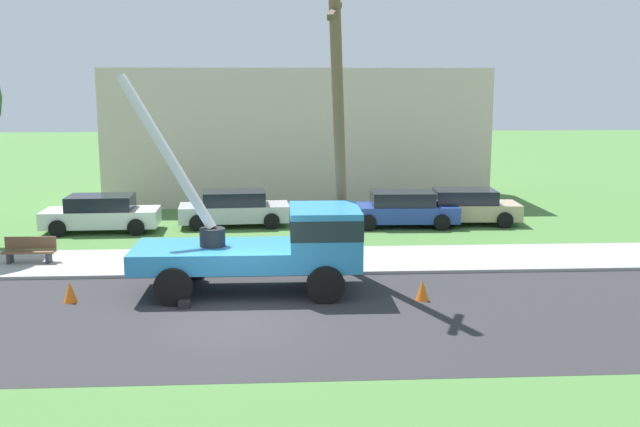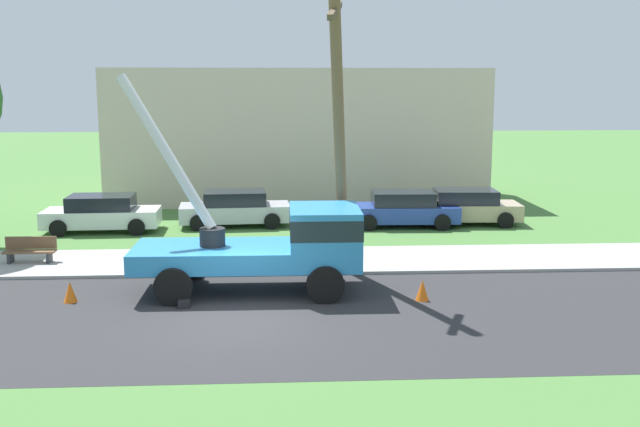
{
  "view_description": "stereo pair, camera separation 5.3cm",
  "coord_description": "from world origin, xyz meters",
  "px_view_note": "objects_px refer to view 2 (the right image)",
  "views": [
    {
      "loc": [
        0.95,
        -17.47,
        5.7
      ],
      "look_at": [
        2.16,
        3.13,
        2.05
      ],
      "focal_mm": 41.37,
      "sensor_mm": 36.0,
      "label": 1
    },
    {
      "loc": [
        1.0,
        -17.47,
        5.7
      ],
      "look_at": [
        2.16,
        3.13,
        2.05
      ],
      "focal_mm": 41.37,
      "sensor_mm": 36.0,
      "label": 2
    }
  ],
  "objects_px": {
    "traffic_cone_curbside": "(324,271)",
    "parked_sedan_silver": "(235,208)",
    "traffic_cone_ahead": "(422,290)",
    "park_bench": "(30,251)",
    "parked_sedan_white": "(102,213)",
    "leaning_utility_pole": "(339,127)",
    "parked_sedan_blue": "(403,209)",
    "parked_sedan_tan": "(465,207)",
    "traffic_cone_behind": "(70,292)",
    "utility_truck": "(278,241)"
  },
  "relations": [
    {
      "from": "utility_truck",
      "to": "traffic_cone_curbside",
      "type": "height_order",
      "value": "utility_truck"
    },
    {
      "from": "parked_sedan_white",
      "to": "leaning_utility_pole",
      "type": "bearing_deg",
      "value": -41.67
    },
    {
      "from": "utility_truck",
      "to": "parked_sedan_silver",
      "type": "relative_size",
      "value": 1.5
    },
    {
      "from": "traffic_cone_curbside",
      "to": "parked_sedan_blue",
      "type": "relative_size",
      "value": 0.13
    },
    {
      "from": "traffic_cone_ahead",
      "to": "parked_sedan_white",
      "type": "height_order",
      "value": "parked_sedan_white"
    },
    {
      "from": "traffic_cone_behind",
      "to": "parked_sedan_tan",
      "type": "height_order",
      "value": "parked_sedan_tan"
    },
    {
      "from": "traffic_cone_curbside",
      "to": "parked_sedan_silver",
      "type": "distance_m",
      "value": 9.11
    },
    {
      "from": "parked_sedan_white",
      "to": "parked_sedan_silver",
      "type": "distance_m",
      "value": 5.19
    },
    {
      "from": "leaning_utility_pole",
      "to": "parked_sedan_white",
      "type": "bearing_deg",
      "value": 138.33
    },
    {
      "from": "leaning_utility_pole",
      "to": "traffic_cone_curbside",
      "type": "height_order",
      "value": "leaning_utility_pole"
    },
    {
      "from": "leaning_utility_pole",
      "to": "parked_sedan_silver",
      "type": "relative_size",
      "value": 1.94
    },
    {
      "from": "parked_sedan_tan",
      "to": "traffic_cone_behind",
      "type": "bearing_deg",
      "value": -141.93
    },
    {
      "from": "leaning_utility_pole",
      "to": "parked_sedan_blue",
      "type": "xyz_separation_m",
      "value": [
        3.26,
        8.05,
        -3.76
      ]
    },
    {
      "from": "leaning_utility_pole",
      "to": "park_bench",
      "type": "relative_size",
      "value": 5.46
    },
    {
      "from": "traffic_cone_behind",
      "to": "parked_sedan_silver",
      "type": "xyz_separation_m",
      "value": [
        3.74,
        10.44,
        0.43
      ]
    },
    {
      "from": "parked_sedan_tan",
      "to": "park_bench",
      "type": "distance_m",
      "value": 16.7
    },
    {
      "from": "parked_sedan_silver",
      "to": "park_bench",
      "type": "distance_m",
      "value": 8.76
    },
    {
      "from": "utility_truck",
      "to": "park_bench",
      "type": "distance_m",
      "value": 8.62
    },
    {
      "from": "utility_truck",
      "to": "parked_sedan_silver",
      "type": "bearing_deg",
      "value": 100.19
    },
    {
      "from": "parked_sedan_blue",
      "to": "parked_sedan_tan",
      "type": "height_order",
      "value": "same"
    },
    {
      "from": "leaning_utility_pole",
      "to": "parked_sedan_blue",
      "type": "height_order",
      "value": "leaning_utility_pole"
    },
    {
      "from": "traffic_cone_curbside",
      "to": "parked_sedan_white",
      "type": "height_order",
      "value": "parked_sedan_white"
    },
    {
      "from": "utility_truck",
      "to": "leaning_utility_pole",
      "type": "height_order",
      "value": "leaning_utility_pole"
    },
    {
      "from": "parked_sedan_silver",
      "to": "park_bench",
      "type": "height_order",
      "value": "parked_sedan_silver"
    },
    {
      "from": "traffic_cone_curbside",
      "to": "traffic_cone_ahead",
      "type": "bearing_deg",
      "value": -41.93
    },
    {
      "from": "parked_sedan_silver",
      "to": "park_bench",
      "type": "xyz_separation_m",
      "value": [
        -6.12,
        -6.25,
        -0.25
      ]
    },
    {
      "from": "parked_sedan_white",
      "to": "utility_truck",
      "type": "bearing_deg",
      "value": -52.06
    },
    {
      "from": "utility_truck",
      "to": "parked_sedan_tan",
      "type": "bearing_deg",
      "value": 51.14
    },
    {
      "from": "traffic_cone_ahead",
      "to": "park_bench",
      "type": "height_order",
      "value": "park_bench"
    },
    {
      "from": "traffic_cone_behind",
      "to": "parked_sedan_blue",
      "type": "distance_m",
      "value": 14.48
    },
    {
      "from": "leaning_utility_pole",
      "to": "traffic_cone_behind",
      "type": "bearing_deg",
      "value": -165.39
    },
    {
      "from": "parked_sedan_tan",
      "to": "parked_sedan_blue",
      "type": "bearing_deg",
      "value": -172.13
    },
    {
      "from": "parked_sedan_white",
      "to": "parked_sedan_silver",
      "type": "bearing_deg",
      "value": 9.6
    },
    {
      "from": "parked_sedan_white",
      "to": "park_bench",
      "type": "bearing_deg",
      "value": -100.59
    },
    {
      "from": "traffic_cone_behind",
      "to": "traffic_cone_curbside",
      "type": "height_order",
      "value": "same"
    },
    {
      "from": "parked_sedan_silver",
      "to": "traffic_cone_behind",
      "type": "bearing_deg",
      "value": -109.74
    },
    {
      "from": "traffic_cone_behind",
      "to": "park_bench",
      "type": "height_order",
      "value": "park_bench"
    },
    {
      "from": "parked_sedan_silver",
      "to": "leaning_utility_pole",
      "type": "bearing_deg",
      "value": -67.67
    },
    {
      "from": "park_bench",
      "to": "parked_sedan_tan",
      "type": "bearing_deg",
      "value": 21.5
    },
    {
      "from": "traffic_cone_ahead",
      "to": "park_bench",
      "type": "bearing_deg",
      "value": 158.74
    },
    {
      "from": "traffic_cone_curbside",
      "to": "parked_sedan_white",
      "type": "xyz_separation_m",
      "value": [
        -8.2,
        7.7,
        0.43
      ]
    },
    {
      "from": "leaning_utility_pole",
      "to": "traffic_cone_curbside",
      "type": "bearing_deg",
      "value": -177.04
    },
    {
      "from": "traffic_cone_ahead",
      "to": "traffic_cone_behind",
      "type": "bearing_deg",
      "value": 177.74
    },
    {
      "from": "leaning_utility_pole",
      "to": "traffic_cone_ahead",
      "type": "xyz_separation_m",
      "value": [
        2.06,
        -2.26,
        -4.2
      ]
    },
    {
      "from": "park_bench",
      "to": "traffic_cone_ahead",
      "type": "bearing_deg",
      "value": -21.26
    },
    {
      "from": "parked_sedan_silver",
      "to": "parked_sedan_blue",
      "type": "height_order",
      "value": "same"
    },
    {
      "from": "traffic_cone_behind",
      "to": "parked_sedan_blue",
      "type": "relative_size",
      "value": 0.13
    },
    {
      "from": "parked_sedan_white",
      "to": "traffic_cone_ahead",
      "type": "bearing_deg",
      "value": -42.92
    },
    {
      "from": "traffic_cone_behind",
      "to": "parked_sedan_tan",
      "type": "relative_size",
      "value": 0.12
    },
    {
      "from": "leaning_utility_pole",
      "to": "park_bench",
      "type": "height_order",
      "value": "leaning_utility_pole"
    }
  ]
}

